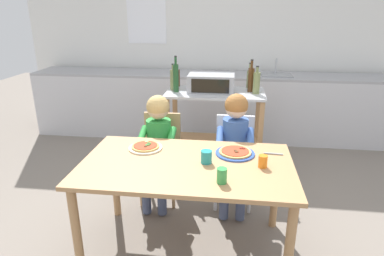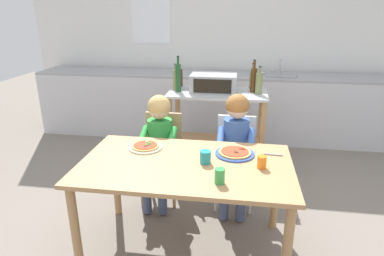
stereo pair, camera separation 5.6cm
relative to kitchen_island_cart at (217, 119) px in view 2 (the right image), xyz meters
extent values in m
plane|color=slate|center=(-0.11, -0.29, -0.60)|extent=(11.15, 11.15, 0.00)
cube|color=white|center=(-0.11, 1.45, 0.75)|extent=(5.48, 0.12, 2.70)
cube|color=white|center=(-1.07, 1.38, 1.05)|extent=(0.56, 0.01, 0.80)
cube|color=silver|center=(-0.11, 1.04, -0.16)|extent=(4.94, 0.60, 0.86)
cube|color=#9E9EA3|center=(-0.11, 1.04, 0.28)|extent=(4.94, 0.60, 0.03)
cube|color=gray|center=(0.75, 1.04, 0.30)|extent=(0.40, 0.33, 0.02)
cylinder|color=#B7BABF|center=(0.75, 1.16, 0.40)|extent=(0.02, 0.02, 0.20)
cube|color=#B7BABF|center=(0.00, 0.00, 0.29)|extent=(1.04, 0.56, 0.02)
cube|color=#AD7F51|center=(0.00, 0.00, -0.28)|extent=(0.96, 0.51, 0.02)
cube|color=#AD7F51|center=(-0.48, -0.24, -0.16)|extent=(0.05, 0.05, 0.87)
cube|color=#AD7F51|center=(0.48, -0.24, -0.16)|extent=(0.05, 0.05, 0.87)
cube|color=#AD7F51|center=(-0.48, 0.24, -0.16)|extent=(0.05, 0.05, 0.87)
cube|color=#AD7F51|center=(0.48, 0.24, -0.16)|extent=(0.05, 0.05, 0.87)
cube|color=#999BA0|center=(-0.05, 0.02, 0.39)|extent=(0.48, 0.33, 0.18)
cube|color=black|center=(-0.05, -0.15, 0.39)|extent=(0.39, 0.01, 0.14)
cylinder|color=black|center=(0.12, -0.15, 0.34)|extent=(0.02, 0.01, 0.02)
cylinder|color=#1E4723|center=(-0.42, -0.05, 0.44)|extent=(0.06, 0.06, 0.29)
cylinder|color=#1E4723|center=(-0.42, -0.05, 0.63)|extent=(0.02, 0.02, 0.08)
cylinder|color=black|center=(-0.42, -0.05, 0.67)|extent=(0.03, 0.03, 0.01)
cylinder|color=olive|center=(0.37, 0.22, 0.40)|extent=(0.07, 0.07, 0.19)
cylinder|color=olive|center=(0.37, 0.22, 0.53)|extent=(0.03, 0.03, 0.07)
cylinder|color=black|center=(0.37, 0.22, 0.57)|extent=(0.03, 0.03, 0.01)
cylinder|color=olive|center=(-0.46, 0.03, 0.41)|extent=(0.07, 0.07, 0.22)
cylinder|color=olive|center=(-0.46, 0.03, 0.54)|extent=(0.03, 0.03, 0.05)
cylinder|color=black|center=(-0.46, 0.03, 0.58)|extent=(0.03, 0.03, 0.01)
cylinder|color=#4C2D14|center=(0.37, 0.05, 0.43)|extent=(0.06, 0.06, 0.25)
cylinder|color=#4C2D14|center=(0.37, 0.05, 0.59)|extent=(0.03, 0.03, 0.08)
cylinder|color=black|center=(0.37, 0.05, 0.64)|extent=(0.03, 0.03, 0.01)
cylinder|color=olive|center=(0.42, -0.03, 0.41)|extent=(0.07, 0.07, 0.22)
cylinder|color=olive|center=(0.42, -0.03, 0.55)|extent=(0.03, 0.03, 0.05)
cylinder|color=black|center=(0.42, -0.03, 0.58)|extent=(0.03, 0.03, 0.01)
cylinder|color=#4C2D14|center=(-0.45, 0.21, 0.40)|extent=(0.06, 0.06, 0.19)
cylinder|color=#4C2D14|center=(-0.45, 0.21, 0.51)|extent=(0.03, 0.03, 0.05)
cylinder|color=black|center=(-0.45, 0.21, 0.54)|extent=(0.03, 0.03, 0.01)
cube|color=#AD7F51|center=(-0.11, -1.40, 0.11)|extent=(1.48, 0.86, 0.03)
cylinder|color=#AD7F51|center=(-0.79, -1.77, -0.25)|extent=(0.06, 0.06, 0.69)
cylinder|color=#AD7F51|center=(0.57, -1.77, -0.25)|extent=(0.06, 0.06, 0.69)
cylinder|color=#AD7F51|center=(-0.79, -1.03, -0.25)|extent=(0.06, 0.06, 0.69)
cylinder|color=#AD7F51|center=(0.57, -1.03, -0.25)|extent=(0.06, 0.06, 0.69)
cube|color=tan|center=(-0.46, -0.73, -0.16)|extent=(0.36, 0.36, 0.04)
cube|color=tan|center=(-0.46, -0.57, 0.03)|extent=(0.34, 0.03, 0.38)
cylinder|color=tan|center=(-0.31, -0.88, -0.38)|extent=(0.03, 0.03, 0.42)
cylinder|color=tan|center=(-0.61, -0.88, -0.38)|extent=(0.03, 0.03, 0.42)
cylinder|color=tan|center=(-0.31, -0.58, -0.38)|extent=(0.03, 0.03, 0.42)
cylinder|color=tan|center=(-0.61, -0.58, -0.38)|extent=(0.03, 0.03, 0.42)
cube|color=silver|center=(0.22, -0.73, -0.16)|extent=(0.36, 0.36, 0.04)
cube|color=silver|center=(0.22, -0.57, 0.03)|extent=(0.34, 0.03, 0.38)
cylinder|color=silver|center=(0.37, -0.88, -0.38)|extent=(0.03, 0.03, 0.42)
cylinder|color=silver|center=(0.07, -0.88, -0.38)|extent=(0.03, 0.03, 0.42)
cylinder|color=silver|center=(0.37, -0.58, -0.38)|extent=(0.03, 0.03, 0.42)
cylinder|color=silver|center=(0.07, -0.58, -0.38)|extent=(0.03, 0.03, 0.42)
cube|color=#424C6B|center=(-0.39, -0.87, -0.12)|extent=(0.10, 0.30, 0.10)
cylinder|color=#424C6B|center=(-0.39, -1.00, -0.36)|extent=(0.08, 0.08, 0.44)
cube|color=#424C6B|center=(-0.53, -0.87, -0.12)|extent=(0.10, 0.30, 0.10)
cylinder|color=#424C6B|center=(-0.53, -1.00, -0.36)|extent=(0.08, 0.08, 0.44)
cylinder|color=green|center=(-0.33, -0.83, 0.08)|extent=(0.06, 0.26, 0.15)
cylinder|color=green|center=(-0.59, -0.83, 0.08)|extent=(0.06, 0.26, 0.15)
cylinder|color=green|center=(-0.46, -0.73, 0.04)|extent=(0.22, 0.22, 0.32)
sphere|color=beige|center=(-0.46, -0.73, 0.31)|extent=(0.19, 0.19, 0.19)
sphere|color=tan|center=(-0.46, -0.73, 0.33)|extent=(0.20, 0.20, 0.20)
cube|color=#424C6B|center=(0.29, -0.87, -0.12)|extent=(0.10, 0.30, 0.10)
cylinder|color=#424C6B|center=(0.29, -1.00, -0.36)|extent=(0.08, 0.08, 0.44)
cube|color=#424C6B|center=(0.15, -0.87, -0.12)|extent=(0.10, 0.30, 0.10)
cylinder|color=#424C6B|center=(0.15, -1.00, -0.36)|extent=(0.08, 0.08, 0.44)
cylinder|color=#3D60A8|center=(0.35, -0.83, 0.10)|extent=(0.06, 0.26, 0.15)
cylinder|color=#3D60A8|center=(0.09, -0.83, 0.10)|extent=(0.06, 0.26, 0.15)
cylinder|color=#3D60A8|center=(0.22, -0.73, 0.06)|extent=(0.22, 0.22, 0.36)
sphere|color=beige|center=(0.22, -0.73, 0.35)|extent=(0.19, 0.19, 0.19)
sphere|color=#9E6633|center=(0.22, -0.73, 0.36)|extent=(0.20, 0.20, 0.20)
cylinder|color=beige|center=(-0.46, -1.19, 0.13)|extent=(0.26, 0.26, 0.01)
cylinder|color=tan|center=(-0.46, -1.19, 0.15)|extent=(0.21, 0.21, 0.01)
cylinder|color=#B23D23|center=(-0.46, -1.19, 0.15)|extent=(0.18, 0.18, 0.00)
cylinder|color=#DBC666|center=(-0.47, -1.13, 0.16)|extent=(0.03, 0.03, 0.01)
cylinder|color=#563319|center=(-0.45, -1.22, 0.16)|extent=(0.02, 0.02, 0.01)
cylinder|color=#386628|center=(-0.44, -1.16, 0.16)|extent=(0.03, 0.03, 0.01)
cylinder|color=#386628|center=(-0.44, -1.19, 0.16)|extent=(0.03, 0.03, 0.01)
cylinder|color=#3356B7|center=(0.22, -1.21, 0.13)|extent=(0.29, 0.29, 0.01)
cylinder|color=tan|center=(0.22, -1.21, 0.15)|extent=(0.24, 0.24, 0.01)
cylinder|color=#B23D23|center=(0.22, -1.21, 0.15)|extent=(0.20, 0.20, 0.00)
cylinder|color=maroon|center=(0.28, -1.16, 0.16)|extent=(0.03, 0.03, 0.01)
cylinder|color=maroon|center=(0.26, -1.17, 0.16)|extent=(0.02, 0.02, 0.01)
cylinder|color=#563319|center=(0.22, -1.21, 0.16)|extent=(0.02, 0.02, 0.01)
cylinder|color=#563319|center=(0.23, -1.23, 0.16)|extent=(0.03, 0.03, 0.01)
cylinder|color=green|center=(0.14, -1.65, 0.18)|extent=(0.06, 0.06, 0.10)
cylinder|color=orange|center=(0.41, -1.40, 0.17)|extent=(0.06, 0.06, 0.08)
cylinder|color=teal|center=(0.02, -1.38, 0.17)|extent=(0.08, 0.08, 0.09)
cylinder|color=#B7BABF|center=(0.50, -1.18, 0.13)|extent=(0.14, 0.02, 0.01)
camera|label=1|loc=(0.19, -3.48, 1.15)|focal=31.22mm
camera|label=2|loc=(0.24, -3.47, 1.15)|focal=31.22mm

